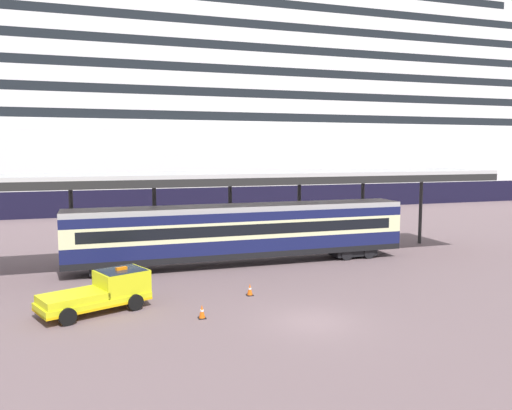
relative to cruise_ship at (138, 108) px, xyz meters
name	(u,v)px	position (x,y,z in m)	size (l,w,h in m)	color
ground_plane	(312,322)	(2.81, -55.30, -13.95)	(400.00, 400.00, 0.00)	#685458
cruise_ship	(138,108)	(0.00, 0.00, 0.00)	(167.41, 26.87, 40.62)	black
platform_canopy	(239,177)	(3.02, -42.51, -7.94)	(38.65, 5.74, 6.33)	#BABABA
train_carriage	(241,231)	(3.02, -42.98, -11.64)	(23.33, 2.81, 4.11)	black
service_truck	(104,291)	(-6.23, -50.61, -12.96)	(5.58, 3.86, 2.02)	yellow
traffic_cone_near	(202,312)	(-1.93, -53.30, -13.62)	(0.36, 0.36, 0.66)	black
traffic_cone_mid	(250,290)	(1.32, -50.38, -13.63)	(0.36, 0.36, 0.65)	black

